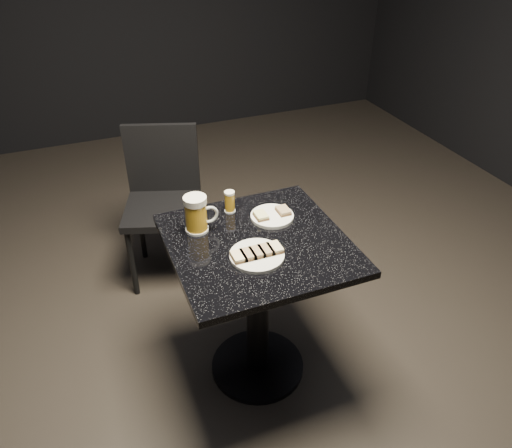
% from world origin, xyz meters
% --- Properties ---
extents(floor, '(6.00, 6.00, 0.00)m').
position_xyz_m(floor, '(0.00, 0.00, 0.00)').
color(floor, black).
rests_on(floor, ground).
extents(plate_large, '(0.21, 0.21, 0.01)m').
position_xyz_m(plate_large, '(-0.04, -0.10, 0.76)').
color(plate_large, silver).
rests_on(plate_large, table).
extents(plate_small, '(0.19, 0.19, 0.01)m').
position_xyz_m(plate_small, '(0.12, 0.14, 0.76)').
color(plate_small, white).
rests_on(plate_small, table).
extents(table, '(0.70, 0.70, 0.75)m').
position_xyz_m(table, '(0.00, 0.00, 0.51)').
color(table, black).
rests_on(table, floor).
extents(beer_mug, '(0.14, 0.10, 0.16)m').
position_xyz_m(beer_mug, '(-0.20, 0.16, 0.83)').
color(beer_mug, silver).
rests_on(beer_mug, table).
extents(beer_tumbler, '(0.05, 0.05, 0.10)m').
position_xyz_m(beer_tumbler, '(-0.03, 0.25, 0.80)').
color(beer_tumbler, silver).
rests_on(beer_tumbler, table).
extents(chair, '(0.52, 0.52, 0.87)m').
position_xyz_m(chair, '(-0.20, 0.92, 0.50)').
color(chair, black).
rests_on(chair, floor).
extents(canapes_on_plate_large, '(0.20, 0.07, 0.02)m').
position_xyz_m(canapes_on_plate_large, '(-0.04, -0.10, 0.77)').
color(canapes_on_plate_large, '#4C3521').
rests_on(canapes_on_plate_large, plate_large).
extents(canapes_on_plate_small, '(0.15, 0.07, 0.02)m').
position_xyz_m(canapes_on_plate_small, '(0.12, 0.14, 0.77)').
color(canapes_on_plate_small, '#4C3521').
rests_on(canapes_on_plate_small, plate_small).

